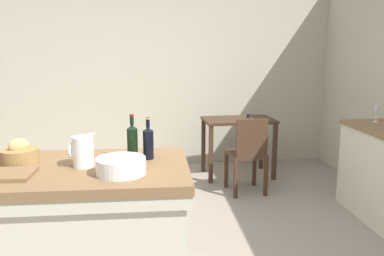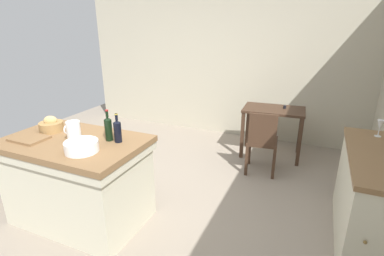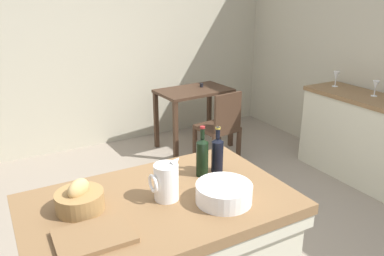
# 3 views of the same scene
# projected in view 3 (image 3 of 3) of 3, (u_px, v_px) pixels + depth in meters

# --- Properties ---
(ground_plane) EXTENTS (6.76, 6.76, 0.00)m
(ground_plane) POSITION_uv_depth(u_px,v_px,m) (187.00, 253.00, 3.02)
(ground_plane) COLOR gray
(wall_back) EXTENTS (5.32, 0.12, 2.60)m
(wall_back) POSITION_uv_depth(u_px,v_px,m) (86.00, 45.00, 4.71)
(wall_back) COLOR #B2AA93
(wall_back) RESTS_ON ground
(side_cabinet) EXTENTS (0.52, 1.38, 0.91)m
(side_cabinet) POSITION_uv_depth(u_px,v_px,m) (364.00, 138.00, 4.08)
(side_cabinet) COLOR brown
(side_cabinet) RESTS_ON ground
(writing_desk) EXTENTS (0.93, 0.62, 0.82)m
(writing_desk) POSITION_uv_depth(u_px,v_px,m) (194.00, 99.00, 4.84)
(writing_desk) COLOR #3D281C
(writing_desk) RESTS_ON ground
(wooden_chair) EXTENTS (0.44, 0.44, 0.90)m
(wooden_chair) POSITION_uv_depth(u_px,v_px,m) (220.00, 127.00, 4.33)
(wooden_chair) COLOR #3D281C
(wooden_chair) RESTS_ON ground
(pitcher) EXTENTS (0.17, 0.13, 0.24)m
(pitcher) POSITION_uv_depth(u_px,v_px,m) (166.00, 181.00, 2.00)
(pitcher) COLOR white
(pitcher) RESTS_ON island_table
(wash_bowl) EXTENTS (0.30, 0.30, 0.10)m
(wash_bowl) POSITION_uv_depth(u_px,v_px,m) (224.00, 193.00, 2.00)
(wash_bowl) COLOR white
(wash_bowl) RESTS_ON island_table
(bread_basket) EXTENTS (0.24, 0.24, 0.17)m
(bread_basket) POSITION_uv_depth(u_px,v_px,m) (80.00, 199.00, 1.92)
(bread_basket) COLOR olive
(bread_basket) RESTS_ON island_table
(cutting_board) EXTENTS (0.34, 0.25, 0.02)m
(cutting_board) POSITION_uv_depth(u_px,v_px,m) (94.00, 236.00, 1.71)
(cutting_board) COLOR brown
(cutting_board) RESTS_ON island_table
(wine_bottle_dark) EXTENTS (0.07, 0.07, 0.29)m
(wine_bottle_dark) POSITION_uv_depth(u_px,v_px,m) (217.00, 154.00, 2.30)
(wine_bottle_dark) COLOR black
(wine_bottle_dark) RESTS_ON island_table
(wine_bottle_amber) EXTENTS (0.07, 0.07, 0.31)m
(wine_bottle_amber) POSITION_uv_depth(u_px,v_px,m) (202.00, 156.00, 2.25)
(wine_bottle_amber) COLOR black
(wine_bottle_amber) RESTS_ON island_table
(wine_glass_left) EXTENTS (0.07, 0.07, 0.16)m
(wine_glass_left) POSITION_uv_depth(u_px,v_px,m) (376.00, 86.00, 3.92)
(wine_glass_left) COLOR white
(wine_glass_left) RESTS_ON side_cabinet
(wine_glass_middle) EXTENTS (0.07, 0.07, 0.17)m
(wine_glass_middle) POSITION_uv_depth(u_px,v_px,m) (336.00, 76.00, 4.30)
(wine_glass_middle) COLOR white
(wine_glass_middle) RESTS_ON side_cabinet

